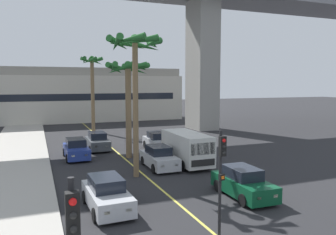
# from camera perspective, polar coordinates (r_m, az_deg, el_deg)

# --- Properties ---
(sidewalk_left) EXTENTS (4.80, 80.00, 0.15)m
(sidewalk_left) POSITION_cam_1_polar(r_m,az_deg,el_deg) (19.41, -25.57, -12.49)
(sidewalk_left) COLOR #ADA89E
(sidewalk_left) RESTS_ON ground
(lane_stripe_center) EXTENTS (0.14, 56.00, 0.01)m
(lane_stripe_center) POSITION_cam_1_polar(r_m,az_deg,el_deg) (27.84, -7.58, -6.62)
(lane_stripe_center) COLOR #DBCC4C
(lane_stripe_center) RESTS_ON ground
(pier_building_backdrop) EXTENTS (32.25, 8.04, 8.28)m
(pier_building_backdrop) POSITION_cam_1_polar(r_m,az_deg,el_deg) (55.63, -14.78, 3.69)
(pier_building_backdrop) COLOR beige
(pier_building_backdrop) RESTS_ON ground
(car_queue_front) EXTENTS (1.94, 4.16, 1.56)m
(car_queue_front) POSITION_cam_1_polar(r_m,az_deg,el_deg) (16.72, -10.26, -12.63)
(car_queue_front) COLOR #B7BABF
(car_queue_front) RESTS_ON ground
(car_queue_second) EXTENTS (1.89, 4.13, 1.56)m
(car_queue_second) POSITION_cam_1_polar(r_m,az_deg,el_deg) (18.63, 12.51, -10.74)
(car_queue_second) COLOR #0C4728
(car_queue_second) RESTS_ON ground
(car_queue_third) EXTENTS (1.88, 4.12, 1.56)m
(car_queue_third) POSITION_cam_1_polar(r_m,az_deg,el_deg) (31.25, -11.77, -3.99)
(car_queue_third) COLOR #4C5156
(car_queue_third) RESTS_ON ground
(car_queue_fourth) EXTENTS (1.88, 4.12, 1.56)m
(car_queue_fourth) POSITION_cam_1_polar(r_m,az_deg,el_deg) (24.09, -1.51, -6.79)
(car_queue_fourth) COLOR #B7BABF
(car_queue_fourth) RESTS_ON ground
(car_queue_fifth) EXTENTS (1.92, 4.14, 1.56)m
(car_queue_fifth) POSITION_cam_1_polar(r_m,az_deg,el_deg) (30.70, -1.78, -4.04)
(car_queue_fifth) COLOR #B7BABF
(car_queue_fifth) RESTS_ON ground
(car_queue_sixth) EXTENTS (1.86, 4.11, 1.56)m
(car_queue_sixth) POSITION_cam_1_polar(r_m,az_deg,el_deg) (28.08, -15.19, -5.18)
(car_queue_sixth) COLOR navy
(car_queue_sixth) RESTS_ON ground
(delivery_van) EXTENTS (2.16, 5.25, 2.36)m
(delivery_van) POSITION_cam_1_polar(r_m,az_deg,el_deg) (24.86, 3.18, -5.07)
(delivery_van) COLOR silver
(delivery_van) RESTS_ON ground
(traffic_light_median_near) EXTENTS (0.24, 0.37, 4.20)m
(traffic_light_median_near) POSITION_cam_1_polar(r_m,az_deg,el_deg) (13.30, 8.93, -8.51)
(traffic_light_median_near) COLOR black
(traffic_light_median_near) RESTS_ON ground
(palm_tree_near_median) EXTENTS (3.61, 3.61, 8.98)m
(palm_tree_near_median) POSITION_cam_1_polar(r_m,az_deg,el_deg) (21.38, -5.56, 9.91)
(palm_tree_near_median) COLOR brown
(palm_tree_near_median) RESTS_ON ground
(palm_tree_mid_median) EXTENTS (3.62, 3.61, 7.70)m
(palm_tree_mid_median) POSITION_cam_1_polar(r_m,az_deg,el_deg) (26.98, -6.75, 6.08)
(palm_tree_mid_median) COLOR brown
(palm_tree_mid_median) RESTS_ON ground
(palm_tree_far_median) EXTENTS (2.77, 2.87, 9.23)m
(palm_tree_far_median) POSITION_cam_1_polar(r_m,az_deg,el_deg) (42.29, -12.61, 6.88)
(palm_tree_far_median) COLOR brown
(palm_tree_far_median) RESTS_ON ground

